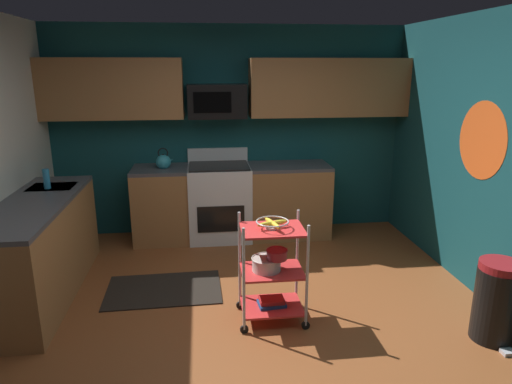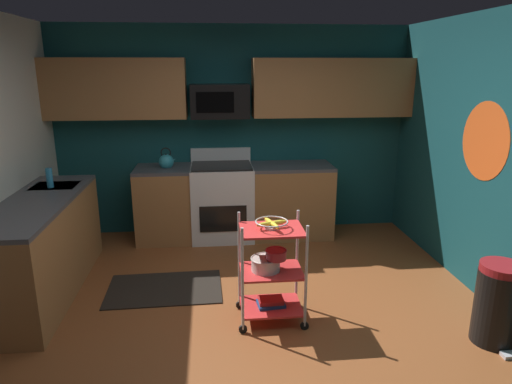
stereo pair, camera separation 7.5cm
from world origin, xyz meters
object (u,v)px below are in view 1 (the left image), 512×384
oven_range (220,201)px  trash_can (497,302)px  fruit_bowl (272,223)px  rolling_cart (272,271)px  dish_soap_bottle (46,179)px  kettle (163,162)px  microwave (217,101)px  book_stack (272,302)px  mixing_bowl_small (277,254)px  mixing_bowl_large (266,264)px

oven_range → trash_can: (2.06, -2.51, -0.15)m
fruit_bowl → rolling_cart: bearing=90.0°
dish_soap_bottle → trash_can: size_ratio=0.30×
oven_range → kettle: kettle is taller
fruit_bowl → microwave: bearing=99.5°
oven_range → book_stack: (0.35, -2.01, -0.32)m
oven_range → microwave: (-0.00, 0.10, 1.22)m
fruit_bowl → oven_range: bearing=100.0°
microwave → kettle: 0.97m
mixing_bowl_small → trash_can: trash_can is taller
oven_range → fruit_bowl: oven_range is taller
fruit_bowl → mixing_bowl_large: size_ratio=1.08×
fruit_bowl → book_stack: bearing=45.0°
dish_soap_bottle → mixing_bowl_large: bearing=-29.7°
rolling_cart → mixing_bowl_large: (-0.05, -0.00, 0.07)m
trash_can → microwave: bearing=128.3°
rolling_cart → kettle: bearing=116.9°
dish_soap_bottle → kettle: bearing=37.1°
microwave → fruit_bowl: size_ratio=2.57×
rolling_cart → fruit_bowl: (0.00, -0.00, 0.42)m
fruit_bowl → mixing_bowl_large: 0.36m
microwave → rolling_cart: 2.48m
oven_range → mixing_bowl_large: oven_range is taller
mixing_bowl_large → trash_can: trash_can is taller
mixing_bowl_small → dish_soap_bottle: size_ratio=0.91×
rolling_cart → book_stack: 0.29m
fruit_bowl → mixing_bowl_large: (-0.05, 0.00, -0.36)m
oven_range → kettle: 0.84m
fruit_bowl → book_stack: size_ratio=1.11×
mixing_bowl_large → mixing_bowl_small: size_ratio=1.38×
microwave → mixing_bowl_large: 2.44m
oven_range → mixing_bowl_large: size_ratio=4.37×
oven_range → mixing_bowl_large: (0.31, -2.01, 0.04)m
dish_soap_bottle → book_stack: bearing=-29.2°
mixing_bowl_large → kettle: kettle is taller
fruit_bowl → book_stack: (0.00, 0.00, -0.72)m
book_stack → oven_range: bearing=100.0°
dish_soap_bottle → oven_range: bearing=25.3°
oven_range → dish_soap_bottle: size_ratio=5.50×
rolling_cart → mixing_bowl_small: rolling_cart is taller
dish_soap_bottle → trash_can: (3.82, -1.68, -0.69)m
kettle → trash_can: (2.73, -2.51, -0.67)m
microwave → mixing_bowl_small: (0.39, -2.15, -1.08)m
oven_range → mixing_bowl_large: 2.03m
mixing_bowl_large → mixing_bowl_small: 0.13m
fruit_bowl → dish_soap_bottle: size_ratio=1.36×
dish_soap_bottle → rolling_cart: bearing=-29.2°
rolling_cart → book_stack: (0.00, 0.00, -0.29)m
fruit_bowl → mixing_bowl_small: fruit_bowl is taller
oven_range → rolling_cart: size_ratio=1.20×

